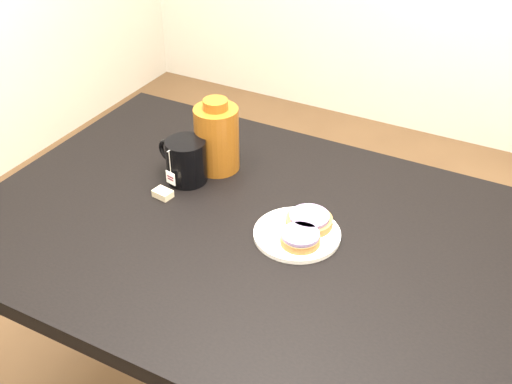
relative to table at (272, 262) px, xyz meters
The scene contains 7 objects.
table is the anchor object (origin of this frame).
plate 0.11m from the table, 18.24° to the left, with size 0.20×0.20×0.01m.
bagel_back 0.14m from the table, 41.54° to the left, with size 0.15×0.15×0.03m.
bagel_front 0.13m from the table, ahead, with size 0.11×0.11×0.03m.
mug 0.34m from the table, 162.06° to the left, with size 0.16×0.12×0.11m.
teabag_pouch 0.32m from the table, behind, with size 0.04×0.03×0.02m, color #C6B793.
bagel_package 0.36m from the table, 144.32° to the left, with size 0.13×0.13×0.19m.
Camera 1 is at (0.50, -1.02, 1.64)m, focal length 45.00 mm.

